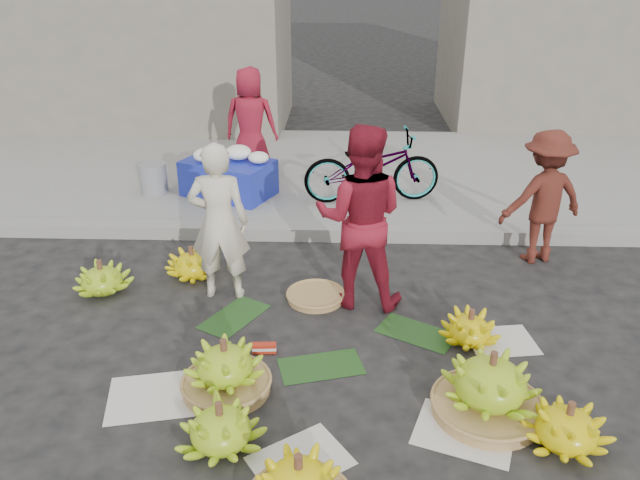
{
  "coord_description": "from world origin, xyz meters",
  "views": [
    {
      "loc": [
        0.03,
        -4.21,
        3.0
      ],
      "look_at": [
        -0.14,
        0.66,
        0.7
      ],
      "focal_mm": 35.0,
      "sensor_mm": 36.0,
      "label": 1
    }
  ],
  "objects_px": {
    "vendor_cream": "(219,222)",
    "flower_table": "(229,175)",
    "banana_bunch_4": "(490,387)",
    "bicycle": "(372,167)",
    "banana_bunch_0": "(225,369)"
  },
  "relations": [
    {
      "from": "vendor_cream",
      "to": "flower_table",
      "type": "bearing_deg",
      "value": -83.11
    },
    {
      "from": "banana_bunch_4",
      "to": "vendor_cream",
      "type": "distance_m",
      "value": 2.73
    },
    {
      "from": "banana_bunch_4",
      "to": "bicycle",
      "type": "distance_m",
      "value": 3.84
    },
    {
      "from": "banana_bunch_0",
      "to": "bicycle",
      "type": "relative_size",
      "value": 0.39
    },
    {
      "from": "banana_bunch_0",
      "to": "flower_table",
      "type": "distance_m",
      "value": 3.78
    },
    {
      "from": "flower_table",
      "to": "vendor_cream",
      "type": "bearing_deg",
      "value": -57.5
    },
    {
      "from": "banana_bunch_0",
      "to": "vendor_cream",
      "type": "distance_m",
      "value": 1.54
    },
    {
      "from": "banana_bunch_4",
      "to": "flower_table",
      "type": "relative_size",
      "value": 0.62
    },
    {
      "from": "vendor_cream",
      "to": "flower_table",
      "type": "distance_m",
      "value": 2.37
    },
    {
      "from": "banana_bunch_4",
      "to": "bicycle",
      "type": "height_order",
      "value": "bicycle"
    },
    {
      "from": "bicycle",
      "to": "vendor_cream",
      "type": "bearing_deg",
      "value": 138.4
    },
    {
      "from": "bicycle",
      "to": "banana_bunch_0",
      "type": "bearing_deg",
      "value": 153.96
    },
    {
      "from": "flower_table",
      "to": "banana_bunch_4",
      "type": "bearing_deg",
      "value": -33.09
    },
    {
      "from": "flower_table",
      "to": "bicycle",
      "type": "distance_m",
      "value": 1.81
    },
    {
      "from": "banana_bunch_0",
      "to": "vendor_cream",
      "type": "height_order",
      "value": "vendor_cream"
    }
  ]
}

